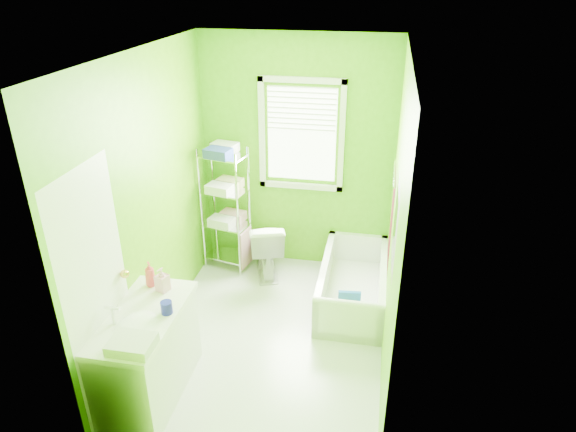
% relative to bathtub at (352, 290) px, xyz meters
% --- Properties ---
extents(ground, '(2.90, 2.90, 0.00)m').
position_rel_bathtub_xyz_m(ground, '(-0.72, -0.71, -0.15)').
color(ground, silver).
rests_on(ground, ground).
extents(room_envelope, '(2.14, 2.94, 2.62)m').
position_rel_bathtub_xyz_m(room_envelope, '(-0.72, -0.71, 1.40)').
color(room_envelope, '#53A407').
rests_on(room_envelope, ground).
extents(window, '(0.92, 0.05, 1.22)m').
position_rel_bathtub_xyz_m(window, '(-0.67, 0.71, 1.47)').
color(window, white).
rests_on(window, ground).
extents(door, '(0.09, 0.80, 2.00)m').
position_rel_bathtub_xyz_m(door, '(-1.76, -1.71, 0.85)').
color(door, white).
rests_on(door, ground).
extents(right_wall_decor, '(0.04, 1.48, 1.17)m').
position_rel_bathtub_xyz_m(right_wall_decor, '(0.31, -0.73, 1.18)').
color(right_wall_decor, '#3F070C').
rests_on(right_wall_decor, ground).
extents(bathtub, '(0.66, 1.41, 0.46)m').
position_rel_bathtub_xyz_m(bathtub, '(0.00, 0.00, 0.00)').
color(bathtub, white).
rests_on(bathtub, ground).
extents(toilet, '(0.56, 0.74, 0.67)m').
position_rel_bathtub_xyz_m(toilet, '(-1.01, 0.39, 0.19)').
color(toilet, white).
rests_on(toilet, ground).
extents(vanity, '(0.53, 1.03, 1.00)m').
position_rel_bathtub_xyz_m(vanity, '(-1.52, -1.59, 0.27)').
color(vanity, silver).
rests_on(vanity, ground).
extents(wire_shelf_unit, '(0.54, 0.44, 1.46)m').
position_rel_bathtub_xyz_m(wire_shelf_unit, '(-1.46, 0.46, 0.74)').
color(wire_shelf_unit, silver).
rests_on(wire_shelf_unit, ground).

